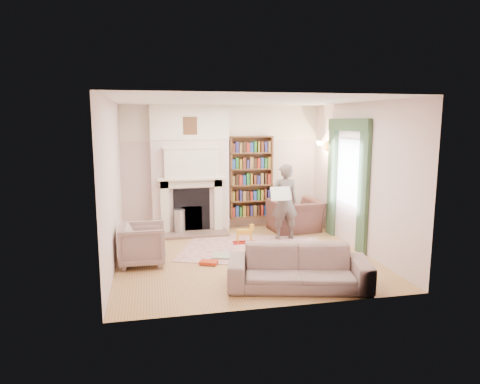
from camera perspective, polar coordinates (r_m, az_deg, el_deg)
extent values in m
plane|color=olive|center=(7.97, 0.37, -8.48)|extent=(4.50, 4.50, 0.00)
plane|color=white|center=(7.58, 0.40, 12.08)|extent=(4.50, 4.50, 0.00)
plane|color=beige|center=(9.84, -2.40, 3.32)|extent=(4.50, 0.00, 4.50)
plane|color=beige|center=(5.50, 5.37, -1.64)|extent=(4.50, 0.00, 4.50)
plane|color=beige|center=(7.51, -16.65, 0.99)|extent=(0.00, 4.50, 4.50)
plane|color=beige|center=(8.42, 15.54, 1.92)|extent=(0.00, 4.50, 4.50)
cube|color=beige|center=(9.58, -6.67, 3.09)|extent=(1.70, 0.35, 2.80)
cube|color=silver|center=(9.32, -6.48, 1.80)|extent=(1.47, 0.24, 0.05)
cube|color=black|center=(9.53, -6.45, -2.43)|extent=(0.80, 0.06, 0.96)
cube|color=silver|center=(9.30, -6.53, 3.86)|extent=(1.15, 0.18, 0.62)
cube|color=brown|center=(9.87, 1.46, 2.02)|extent=(1.00, 0.24, 1.85)
cube|color=silver|center=(8.76, 14.27, 2.59)|extent=(0.02, 0.90, 1.30)
cube|color=#2E482E|center=(8.16, 16.13, 0.25)|extent=(0.07, 0.32, 2.40)
cube|color=#2E482E|center=(9.40, 12.15, 1.59)|extent=(0.07, 0.32, 2.40)
cube|color=#2E482E|center=(8.68, 14.25, 8.69)|extent=(0.09, 1.70, 0.24)
cube|color=beige|center=(8.37, 1.53, -7.55)|extent=(3.13, 2.77, 0.01)
imported|color=#462C25|center=(9.69, 7.35, -3.14)|extent=(1.18, 1.06, 0.70)
imported|color=#A29785|center=(7.61, -12.81, -6.81)|extent=(0.79, 0.77, 0.71)
imported|color=gray|center=(6.51, 7.82, -9.93)|extent=(2.22, 1.28, 0.61)
imported|color=#544943|center=(8.90, 5.94, -1.32)|extent=(0.59, 0.39, 1.59)
cube|color=white|center=(8.63, 5.42, -0.22)|extent=(0.41, 0.12, 0.28)
cylinder|color=#B8BAC1|center=(9.44, -8.05, -3.97)|extent=(0.29, 0.29, 0.55)
cube|color=#EED954|center=(7.89, -2.24, -8.46)|extent=(0.47, 0.47, 0.03)
cube|color=#AD3013|center=(7.51, -4.20, -9.34)|extent=(0.35, 0.30, 0.05)
cube|color=red|center=(7.93, -1.50, -8.41)|extent=(0.28, 0.23, 0.02)
cube|color=red|center=(7.82, 1.81, -8.69)|extent=(0.28, 0.24, 0.02)
cube|color=red|center=(7.56, 4.29, -9.34)|extent=(0.28, 0.24, 0.02)
cube|color=red|center=(7.46, 2.30, -9.60)|extent=(0.30, 0.28, 0.02)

